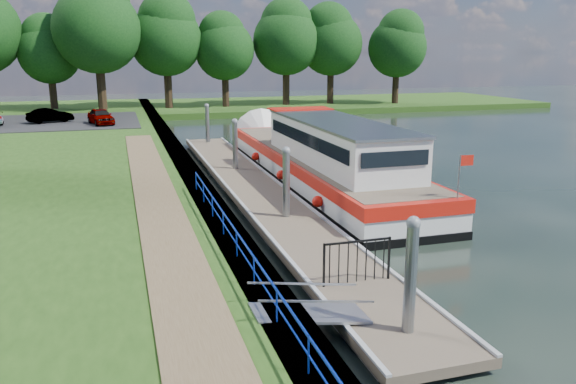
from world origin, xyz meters
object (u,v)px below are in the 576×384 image
object	(u,v)px
pontoon	(257,193)
car_b	(50,115)
barge	(314,158)
car_a	(101,116)

from	to	relation	value
pontoon	car_b	xyz separation A→B (m)	(-10.65, 24.29, 1.21)
barge	car_a	size ratio (longest dim) A/B	5.94
car_a	car_b	distance (m)	4.44
pontoon	car_b	bearing A→B (deg)	113.67
pontoon	car_a	size ratio (longest dim) A/B	8.43
pontoon	car_a	distance (m)	23.09
pontoon	car_b	size ratio (longest dim) A/B	8.91
car_a	pontoon	bearing A→B (deg)	-87.44
barge	car_a	xyz separation A→B (m)	(-10.43, 19.35, 0.35)
pontoon	barge	bearing A→B (deg)	36.54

